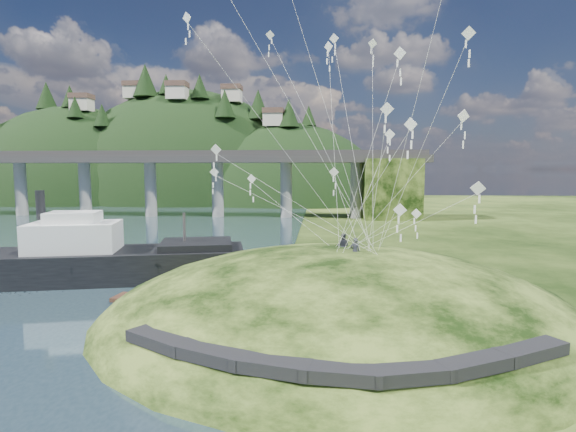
{
  "coord_description": "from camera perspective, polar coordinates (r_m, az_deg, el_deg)",
  "views": [
    {
      "loc": [
        6.57,
        -29.78,
        10.73
      ],
      "look_at": [
        4.0,
        6.0,
        7.0
      ],
      "focal_mm": 28.0,
      "sensor_mm": 36.0,
      "label": 1
    }
  ],
  "objects": [
    {
      "name": "footpath",
      "position": [
        21.84,
        6.41,
        -17.43
      ],
      "size": [
        22.29,
        5.84,
        0.83
      ],
      "color": "black",
      "rests_on": "ground"
    },
    {
      "name": "grass_hill",
      "position": [
        34.08,
        6.46,
        -15.13
      ],
      "size": [
        36.0,
        32.0,
        13.0
      ],
      "color": "black",
      "rests_on": "ground"
    },
    {
      "name": "kite_flyers",
      "position": [
        33.51,
        7.44,
        -2.36
      ],
      "size": [
        1.68,
        3.05,
        1.94
      ],
      "color": "#282935",
      "rests_on": "ground"
    },
    {
      "name": "ground",
      "position": [
        32.33,
        -8.08,
        -13.51
      ],
      "size": [
        320.0,
        320.0,
        0.0
      ],
      "primitive_type": "plane",
      "color": "black",
      "rests_on": "ground"
    },
    {
      "name": "wooden_dock",
      "position": [
        36.79,
        -12.33,
        -10.51
      ],
      "size": [
        12.9,
        3.43,
        0.91
      ],
      "color": "#341D15",
      "rests_on": "ground"
    },
    {
      "name": "far_ridge",
      "position": [
        161.04,
        -14.07,
        -0.71
      ],
      "size": [
        153.0,
        70.0,
        94.5
      ],
      "color": "black",
      "rests_on": "ground"
    },
    {
      "name": "bridge",
      "position": [
        105.17,
        -14.26,
        5.2
      ],
      "size": [
        160.0,
        11.0,
        15.0
      ],
      "color": "#2D2B2B",
      "rests_on": "ground"
    },
    {
      "name": "work_barge",
      "position": [
        46.97,
        -21.89,
        -4.96
      ],
      "size": [
        25.99,
        12.23,
        8.78
      ],
      "color": "black",
      "rests_on": "ground"
    },
    {
      "name": "kite_swarm",
      "position": [
        33.15,
        7.51,
        14.8
      ],
      "size": [
        17.34,
        17.3,
        22.14
      ],
      "color": "silver",
      "rests_on": "ground"
    }
  ]
}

